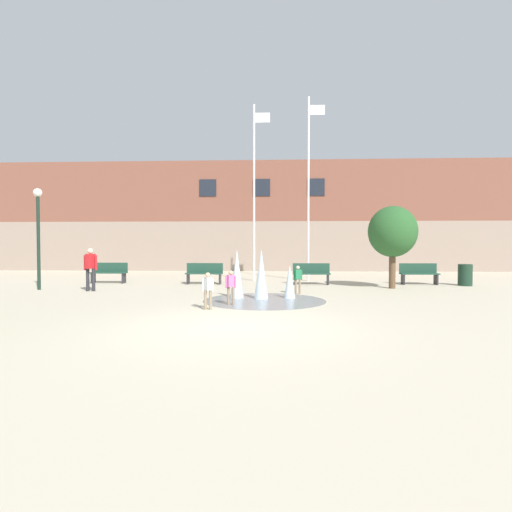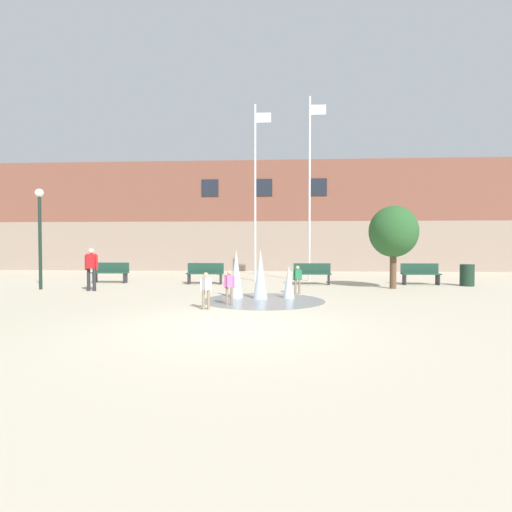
{
  "view_description": "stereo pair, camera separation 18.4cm",
  "coord_description": "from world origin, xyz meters",
  "px_view_note": "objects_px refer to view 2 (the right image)",
  "views": [
    {
      "loc": [
        0.86,
        -8.23,
        1.72
      ],
      "look_at": [
        0.16,
        6.55,
        1.3
      ],
      "focal_mm": 28.0,
      "sensor_mm": 36.0,
      "label": 1
    },
    {
      "loc": [
        1.04,
        -8.22,
        1.72
      ],
      "look_at": [
        0.16,
        6.55,
        1.3
      ],
      "focal_mm": 28.0,
      "sensor_mm": 36.0,
      "label": 2
    }
  ],
  "objects_px": {
    "park_bench_left_of_flagpoles": "(205,273)",
    "child_with_pink_shirt": "(229,285)",
    "park_bench_under_left_flagpole": "(312,273)",
    "teen_by_trashcan": "(91,266)",
    "trash_can": "(467,275)",
    "child_in_fountain": "(206,288)",
    "street_tree_near_building": "(393,232)",
    "flagpole_left": "(256,188)",
    "child_running": "(297,277)",
    "park_bench_far_left": "(111,272)",
    "lamp_post_left_lane": "(40,224)",
    "park_bench_far_right": "(420,274)",
    "flagpole_right": "(310,184)"
  },
  "relations": [
    {
      "from": "park_bench_left_of_flagpoles",
      "to": "child_with_pink_shirt",
      "type": "bearing_deg",
      "value": -73.02
    },
    {
      "from": "park_bench_left_of_flagpoles",
      "to": "park_bench_under_left_flagpole",
      "type": "height_order",
      "value": "same"
    },
    {
      "from": "teen_by_trashcan",
      "to": "trash_can",
      "type": "xyz_separation_m",
      "value": [
        14.79,
        2.67,
        -0.48
      ]
    },
    {
      "from": "child_in_fountain",
      "to": "street_tree_near_building",
      "type": "height_order",
      "value": "street_tree_near_building"
    },
    {
      "from": "child_in_fountain",
      "to": "flagpole_left",
      "type": "bearing_deg",
      "value": -39.61
    },
    {
      "from": "child_running",
      "to": "street_tree_near_building",
      "type": "height_order",
      "value": "street_tree_near_building"
    },
    {
      "from": "park_bench_far_left",
      "to": "lamp_post_left_lane",
      "type": "xyz_separation_m",
      "value": [
        -1.57,
        -2.75,
        2.04
      ]
    },
    {
      "from": "teen_by_trashcan",
      "to": "lamp_post_left_lane",
      "type": "relative_size",
      "value": 0.41
    },
    {
      "from": "child_in_fountain",
      "to": "child_running",
      "type": "bearing_deg",
      "value": -70.67
    },
    {
      "from": "flagpole_left",
      "to": "lamp_post_left_lane",
      "type": "xyz_separation_m",
      "value": [
        -8.04,
        -4.17,
        -1.89
      ]
    },
    {
      "from": "flagpole_left",
      "to": "lamp_post_left_lane",
      "type": "height_order",
      "value": "flagpole_left"
    },
    {
      "from": "child_with_pink_shirt",
      "to": "street_tree_near_building",
      "type": "distance_m",
      "value": 7.63
    },
    {
      "from": "park_bench_under_left_flagpole",
      "to": "flagpole_left",
      "type": "height_order",
      "value": "flagpole_left"
    },
    {
      "from": "park_bench_far_left",
      "to": "park_bench_far_right",
      "type": "bearing_deg",
      "value": -0.08
    },
    {
      "from": "child_in_fountain",
      "to": "trash_can",
      "type": "distance_m",
      "value": 11.8
    },
    {
      "from": "child_in_fountain",
      "to": "teen_by_trashcan",
      "type": "bearing_deg",
      "value": 17.62
    },
    {
      "from": "teen_by_trashcan",
      "to": "child_running",
      "type": "height_order",
      "value": "teen_by_trashcan"
    },
    {
      "from": "child_with_pink_shirt",
      "to": "street_tree_near_building",
      "type": "xyz_separation_m",
      "value": [
        5.87,
        4.59,
        1.64
      ]
    },
    {
      "from": "park_bench_far_left",
      "to": "flagpole_right",
      "type": "relative_size",
      "value": 0.18
    },
    {
      "from": "park_bench_left_of_flagpoles",
      "to": "child_with_pink_shirt",
      "type": "height_order",
      "value": "child_with_pink_shirt"
    },
    {
      "from": "child_with_pink_shirt",
      "to": "trash_can",
      "type": "relative_size",
      "value": 1.1
    },
    {
      "from": "park_bench_left_of_flagpoles",
      "to": "child_in_fountain",
      "type": "xyz_separation_m",
      "value": [
        1.31,
        -6.83,
        0.1
      ]
    },
    {
      "from": "park_bench_far_left",
      "to": "park_bench_left_of_flagpoles",
      "type": "bearing_deg",
      "value": -3.44
    },
    {
      "from": "park_bench_under_left_flagpole",
      "to": "child_with_pink_shirt",
      "type": "distance_m",
      "value": 6.68
    },
    {
      "from": "child_running",
      "to": "street_tree_near_building",
      "type": "distance_m",
      "value": 4.59
    },
    {
      "from": "child_in_fountain",
      "to": "lamp_post_left_lane",
      "type": "relative_size",
      "value": 0.26
    },
    {
      "from": "park_bench_far_right",
      "to": "flagpole_right",
      "type": "relative_size",
      "value": 0.18
    },
    {
      "from": "park_bench_far_right",
      "to": "child_with_pink_shirt",
      "type": "distance_m",
      "value": 9.74
    },
    {
      "from": "park_bench_far_left",
      "to": "lamp_post_left_lane",
      "type": "height_order",
      "value": "lamp_post_left_lane"
    },
    {
      "from": "park_bench_far_left",
      "to": "trash_can",
      "type": "bearing_deg",
      "value": -1.66
    },
    {
      "from": "park_bench_far_left",
      "to": "child_running",
      "type": "height_order",
      "value": "child_running"
    },
    {
      "from": "flagpole_left",
      "to": "lamp_post_left_lane",
      "type": "relative_size",
      "value": 2.16
    },
    {
      "from": "park_bench_left_of_flagpoles",
      "to": "park_bench_far_right",
      "type": "distance_m",
      "value": 9.31
    },
    {
      "from": "child_with_pink_shirt",
      "to": "flagpole_right",
      "type": "distance_m",
      "value": 9.11
    },
    {
      "from": "park_bench_far_left",
      "to": "child_in_fountain",
      "type": "xyz_separation_m",
      "value": [
        5.67,
        -7.09,
        0.1
      ]
    },
    {
      "from": "park_bench_far_left",
      "to": "child_with_pink_shirt",
      "type": "xyz_separation_m",
      "value": [
        6.18,
        -6.25,
        0.1
      ]
    },
    {
      "from": "teen_by_trashcan",
      "to": "flagpole_left",
      "type": "height_order",
      "value": "flagpole_left"
    },
    {
      "from": "park_bench_far_left",
      "to": "child_running",
      "type": "distance_m",
      "value": 9.0
    },
    {
      "from": "park_bench_left_of_flagpoles",
      "to": "flagpole_right",
      "type": "distance_m",
      "value": 6.45
    },
    {
      "from": "child_with_pink_shirt",
      "to": "street_tree_near_building",
      "type": "height_order",
      "value": "street_tree_near_building"
    },
    {
      "from": "park_bench_far_left",
      "to": "child_in_fountain",
      "type": "relative_size",
      "value": 1.62
    },
    {
      "from": "street_tree_near_building",
      "to": "flagpole_left",
      "type": "bearing_deg",
      "value": 151.13
    },
    {
      "from": "teen_by_trashcan",
      "to": "street_tree_near_building",
      "type": "relative_size",
      "value": 0.49
    },
    {
      "from": "child_in_fountain",
      "to": "flagpole_right",
      "type": "distance_m",
      "value": 9.99
    },
    {
      "from": "child_with_pink_shirt",
      "to": "trash_can",
      "type": "height_order",
      "value": "child_with_pink_shirt"
    },
    {
      "from": "teen_by_trashcan",
      "to": "street_tree_near_building",
      "type": "bearing_deg",
      "value": 116.49
    },
    {
      "from": "flagpole_left",
      "to": "trash_can",
      "type": "relative_size",
      "value": 9.26
    },
    {
      "from": "teen_by_trashcan",
      "to": "child_running",
      "type": "distance_m",
      "value": 7.64
    },
    {
      "from": "park_bench_left_of_flagpoles",
      "to": "park_bench_under_left_flagpole",
      "type": "bearing_deg",
      "value": 0.77
    },
    {
      "from": "trash_can",
      "to": "teen_by_trashcan",
      "type": "bearing_deg",
      "value": -169.75
    }
  ]
}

